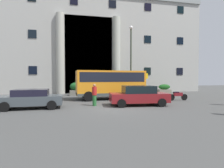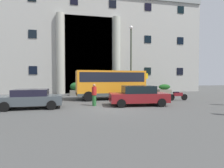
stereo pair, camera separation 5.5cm
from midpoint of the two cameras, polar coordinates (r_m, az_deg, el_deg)
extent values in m
cube|color=#494948|center=(12.57, 0.65, -8.02)|extent=(80.00, 64.00, 0.12)
cube|color=#ABAAA2|center=(30.12, -6.58, 11.40)|extent=(33.00, 9.00, 14.14)
cube|color=black|center=(25.43, -7.17, 9.13)|extent=(6.48, 0.12, 10.60)
cylinder|color=#B0AEA0|center=(25.11, -15.87, 9.16)|extent=(1.10, 1.10, 10.60)
cylinder|color=#AAAEA0|center=(25.70, 1.44, 9.07)|extent=(1.10, 1.10, 10.60)
cube|color=black|center=(25.62, -23.58, 4.01)|extent=(1.02, 0.08, 1.07)
cube|color=black|center=(27.20, 11.24, 4.01)|extent=(1.02, 0.08, 1.07)
cube|color=black|center=(29.65, 20.70, 3.74)|extent=(1.02, 0.08, 1.07)
cube|color=black|center=(26.22, -23.72, 14.25)|extent=(1.02, 0.08, 1.07)
cube|color=black|center=(27.77, 11.31, 13.67)|extent=(1.02, 0.08, 1.07)
cube|color=black|center=(30.17, 20.81, 12.64)|extent=(1.02, 0.08, 1.07)
cube|color=black|center=(27.10, -11.81, 24.31)|extent=(1.02, 0.08, 1.07)
cube|color=black|center=(27.61, 0.27, 23.91)|extent=(1.02, 0.08, 1.07)
cube|color=black|center=(29.08, 11.37, 22.71)|extent=(1.02, 0.08, 1.07)
cube|color=black|center=(31.38, 20.92, 21.03)|extent=(1.02, 0.08, 1.07)
cube|color=orange|center=(17.94, -0.47, 0.39)|extent=(6.75, 2.76, 2.36)
cube|color=black|center=(17.93, -0.47, 2.18)|extent=(6.36, 2.76, 0.90)
cube|color=black|center=(19.00, 9.08, 1.55)|extent=(0.17, 2.01, 1.12)
cube|color=#434B49|center=(18.00, -0.47, -2.98)|extent=(6.76, 2.80, 0.24)
cylinder|color=black|center=(19.83, 5.19, -2.88)|extent=(0.91, 0.33, 0.90)
cylinder|color=black|center=(17.61, 7.86, -3.50)|extent=(0.91, 0.33, 0.90)
cylinder|color=black|center=(18.77, -8.28, -3.16)|extent=(0.91, 0.33, 0.90)
cylinder|color=black|center=(16.40, -7.33, -3.90)|extent=(0.91, 0.33, 0.90)
cylinder|color=#979920|center=(20.71, 10.71, -0.37)|extent=(0.08, 0.08, 2.58)
cube|color=yellow|center=(20.67, 10.76, 2.51)|extent=(0.44, 0.03, 0.60)
cube|color=slate|center=(24.69, 9.34, -2.32)|extent=(1.80, 0.90, 0.58)
ellipsoid|color=#336F2B|center=(24.65, 9.35, -0.74)|extent=(1.73, 0.81, 0.78)
cube|color=slate|center=(22.30, -11.16, -2.72)|extent=(1.50, 0.93, 0.63)
ellipsoid|color=#1C5624|center=(22.25, -11.18, -0.72)|extent=(1.44, 0.83, 0.94)
cube|color=gray|center=(26.03, 16.27, -2.23)|extent=(1.79, 0.72, 0.51)
ellipsoid|color=#1C541C|center=(25.99, 16.28, -0.88)|extent=(1.72, 0.65, 0.72)
cube|color=slate|center=(22.81, -0.07, -2.64)|extent=(2.07, 0.75, 0.59)
ellipsoid|color=#32662E|center=(22.76, -0.07, -0.63)|extent=(1.99, 0.68, 1.02)
cube|color=#434B50|center=(13.67, -24.07, -4.68)|extent=(4.21, 1.92, 0.62)
cube|color=black|center=(13.62, -24.10, -2.46)|extent=(2.30, 1.64, 0.44)
cylinder|color=black|center=(14.40, -17.89, -5.35)|extent=(0.63, 0.22, 0.62)
cylinder|color=black|center=(12.66, -18.44, -6.35)|extent=(0.63, 0.22, 0.62)
cylinder|color=black|center=(14.86, -28.82, -5.27)|extent=(0.63, 0.22, 0.62)
cylinder|color=black|center=(13.18, -30.80, -6.20)|extent=(0.63, 0.22, 0.62)
cube|color=maroon|center=(14.05, 8.43, -4.23)|extent=(4.52, 2.21, 0.67)
cube|color=black|center=(14.00, 8.44, -1.70)|extent=(2.49, 1.83, 0.57)
cylinder|color=black|center=(15.43, 12.84, -4.82)|extent=(0.63, 0.25, 0.62)
cylinder|color=black|center=(13.70, 15.54, -5.70)|extent=(0.63, 0.25, 0.62)
cylinder|color=black|center=(14.68, 1.79, -5.12)|extent=(0.63, 0.25, 0.62)
cylinder|color=black|center=(12.85, 3.10, -6.13)|extent=(0.63, 0.25, 0.62)
cylinder|color=black|center=(16.22, 6.29, -4.49)|extent=(0.61, 0.15, 0.60)
cylinder|color=black|center=(15.74, 1.50, -4.68)|extent=(0.61, 0.17, 0.60)
cube|color=#424954|center=(15.94, 3.93, -3.59)|extent=(0.92, 0.31, 0.32)
cube|color=black|center=(15.86, 3.32, -2.96)|extent=(0.53, 0.24, 0.12)
cylinder|color=#A5A5A8|center=(16.12, 5.93, -2.46)|extent=(0.07, 0.55, 0.03)
cylinder|color=black|center=(18.37, 21.93, -3.86)|extent=(0.60, 0.11, 0.60)
cylinder|color=black|center=(17.69, 18.31, -4.04)|extent=(0.60, 0.13, 0.60)
cube|color=maroon|center=(18.00, 20.16, -3.07)|extent=(0.85, 0.25, 0.32)
cube|color=black|center=(17.89, 19.68, -2.51)|extent=(0.52, 0.21, 0.12)
cylinder|color=#A5A5A8|center=(18.27, 21.67, -2.07)|extent=(0.04, 0.55, 0.03)
cylinder|color=#25632E|center=(13.80, -5.50, -5.17)|extent=(0.30, 0.30, 0.81)
cylinder|color=#B2201D|center=(13.73, -5.51, -2.18)|extent=(0.36, 0.36, 0.63)
sphere|color=#A46E4A|center=(13.70, -5.52, -0.42)|extent=(0.22, 0.22, 0.22)
cylinder|color=#343F30|center=(21.70, 6.08, 6.75)|extent=(0.18, 0.18, 7.87)
sphere|color=white|center=(22.42, 6.12, 17.28)|extent=(0.40, 0.40, 0.40)
camera|label=1|loc=(0.03, -89.92, 0.00)|focal=28.99mm
camera|label=2|loc=(0.03, 90.08, 0.00)|focal=28.99mm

